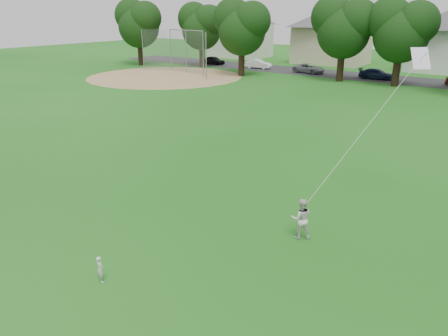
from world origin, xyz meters
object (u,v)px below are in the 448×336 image
Objects in this scene: toddler at (100,269)px; kite at (362,132)px; baseball_backstop at (183,52)px; older_boy at (301,219)px.

toddler is 0.12× the size of kite.
toddler is 44.30m from baseball_backstop.
older_boy is at bearing -99.09° from toddler.
baseball_backstop is (-31.10, 28.74, 1.81)m from older_boy.
baseball_backstop is at bearing 140.51° from kite.
older_boy is at bearing -113.88° from kite.
kite is 41.61m from baseball_backstop.
older_boy is (3.43, 5.79, 0.32)m from toddler.
baseball_backstop is at bearing -79.71° from older_boy.
toddler is at bearing 22.41° from older_boy.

